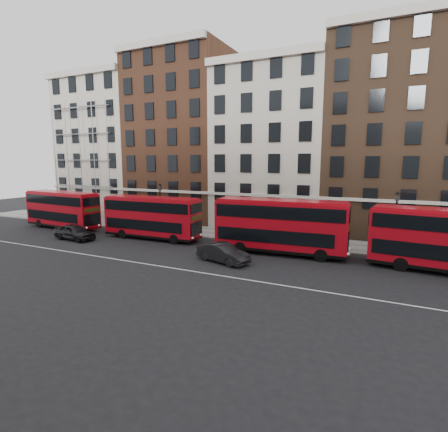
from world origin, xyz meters
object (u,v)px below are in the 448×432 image
at_px(bus_a, 62,209).
at_px(car_rear, 75,232).
at_px(bus_c, 280,225).
at_px(car_front, 223,253).
at_px(bus_b, 152,217).

height_order(bus_a, car_rear, bus_a).
bearing_deg(car_rear, bus_c, -75.75).
distance_m(car_rear, car_front, 17.01).
distance_m(bus_a, car_rear, 7.31).
bearing_deg(bus_b, car_rear, -153.01).
bearing_deg(car_rear, bus_b, -57.65).
bearing_deg(car_front, car_rear, 103.65).
bearing_deg(car_front, bus_b, 82.58).
distance_m(bus_a, car_front, 23.56).
xyz_separation_m(car_rear, car_front, (17.00, -0.66, -0.05)).
relative_size(bus_a, car_rear, 2.27).
relative_size(bus_c, car_front, 2.51).
bearing_deg(bus_a, car_rear, -26.49).
distance_m(bus_c, car_rear, 20.68).
bearing_deg(car_front, bus_a, 95.15).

